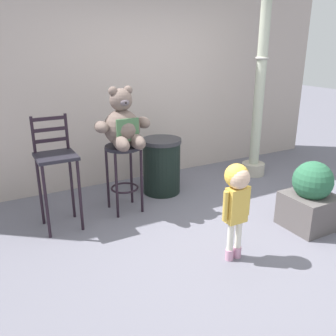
{
  "coord_description": "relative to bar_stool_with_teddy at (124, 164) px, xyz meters",
  "views": [
    {
      "loc": [
        -2.09,
        -2.7,
        1.93
      ],
      "look_at": [
        -0.4,
        0.43,
        0.69
      ],
      "focal_mm": 38.54,
      "sensor_mm": 36.0,
      "label": 1
    }
  ],
  "objects": [
    {
      "name": "ground_plane",
      "position": [
        0.65,
        -1.06,
        -0.58
      ],
      "size": [
        24.0,
        24.0,
        0.0
      ],
      "primitive_type": "plane",
      "color": "slate"
    },
    {
      "name": "teddy_bear",
      "position": [
        0.0,
        -0.03,
        0.47
      ],
      "size": [
        0.64,
        0.58,
        0.67
      ],
      "color": "#695850",
      "rests_on": "bar_stool_with_teddy"
    },
    {
      "name": "lamppost",
      "position": [
        2.21,
        0.23,
        0.61
      ],
      "size": [
        0.34,
        0.34,
        2.99
      ],
      "color": "#B0A998",
      "rests_on": "ground_plane"
    },
    {
      "name": "bar_stool_with_teddy",
      "position": [
        0.0,
        0.0,
        0.0
      ],
      "size": [
        0.41,
        0.41,
        0.81
      ],
      "color": "black",
      "rests_on": "ground_plane"
    },
    {
      "name": "bar_chair_empty",
      "position": [
        -0.77,
        -0.05,
        0.14
      ],
      "size": [
        0.41,
        0.41,
        1.22
      ],
      "color": "black",
      "rests_on": "ground_plane"
    },
    {
      "name": "child_walking",
      "position": [
        0.5,
        -1.46,
        0.09
      ],
      "size": [
        0.3,
        0.24,
        0.93
      ],
      "rotation": [
        0.0,
        0.0,
        -1.4
      ],
      "color": "#CA90AD",
      "rests_on": "ground_plane"
    },
    {
      "name": "building_wall",
      "position": [
        0.65,
        1.1,
        1.06
      ],
      "size": [
        6.46,
        0.3,
        3.28
      ],
      "primitive_type": "cube",
      "color": "#B0A199",
      "rests_on": "ground_plane"
    },
    {
      "name": "planter_with_shrub",
      "position": [
        1.61,
        -1.36,
        -0.24
      ],
      "size": [
        0.5,
        0.5,
        0.75
      ],
      "color": "#575050",
      "rests_on": "ground_plane"
    },
    {
      "name": "trash_bin",
      "position": [
        0.65,
        0.28,
        -0.21
      ],
      "size": [
        0.52,
        0.52,
        0.74
      ],
      "color": "black",
      "rests_on": "ground_plane"
    }
  ]
}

